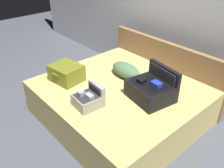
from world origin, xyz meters
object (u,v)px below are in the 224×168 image
Objects in this scene: hard_case_small at (88,99)px; bed at (119,102)px; pillow_near_headboard at (126,70)px; hard_case_medium at (66,73)px; hard_case_large at (151,89)px.

bed is at bearing 100.68° from hard_case_small.
bed is 4.06× the size of pillow_near_headboard.
pillow_near_headboard is at bearing 120.52° from bed.
hard_case_medium is 0.91× the size of pillow_near_headboard.
hard_case_small is (-0.38, -0.67, -0.04)m from hard_case_large.
hard_case_large is 0.77m from hard_case_small.
hard_case_medium is at bearing 173.67° from hard_case_small.
hard_case_large is at bearing 64.67° from hard_case_small.
hard_case_large is 1.74× the size of hard_case_small.
bed is at bearing -157.12° from hard_case_large.
hard_case_small is (0.68, -0.13, -0.02)m from hard_case_medium.
bed is at bearing -59.48° from pillow_near_headboard.
hard_case_medium reaches higher than bed.
bed is 0.47m from pillow_near_headboard.
hard_case_medium is at bearing -144.96° from bed.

